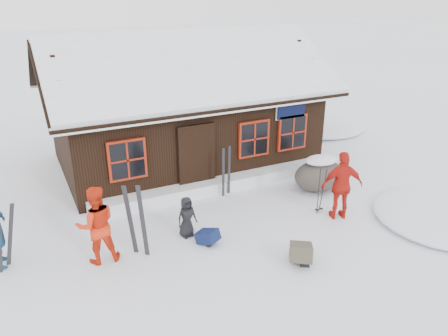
{
  "coord_description": "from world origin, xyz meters",
  "views": [
    {
      "loc": [
        -3.59,
        -8.42,
        5.64
      ],
      "look_at": [
        1.02,
        0.88,
        1.3
      ],
      "focal_mm": 35.0,
      "sensor_mm": 36.0,
      "label": 1
    }
  ],
  "objects_px": {
    "skier_crouched": "(187,217)",
    "ski_pair_left": "(5,238)",
    "ski_poles": "(321,191)",
    "backpack_olive": "(301,255)",
    "skier_orange_right": "(342,186)",
    "skier_orange_left": "(96,225)",
    "backpack_blue": "(208,239)",
    "boulder": "(320,175)"
  },
  "relations": [
    {
      "from": "boulder",
      "to": "backpack_olive",
      "type": "height_order",
      "value": "boulder"
    },
    {
      "from": "ski_poles",
      "to": "backpack_blue",
      "type": "xyz_separation_m",
      "value": [
        -3.34,
        -0.1,
        -0.48
      ]
    },
    {
      "from": "skier_orange_right",
      "to": "ski_poles",
      "type": "distance_m",
      "value": 0.63
    },
    {
      "from": "skier_orange_left",
      "to": "boulder",
      "type": "bearing_deg",
      "value": -169.7
    },
    {
      "from": "skier_orange_right",
      "to": "boulder",
      "type": "relative_size",
      "value": 1.14
    },
    {
      "from": "skier_orange_left",
      "to": "skier_crouched",
      "type": "distance_m",
      "value": 2.15
    },
    {
      "from": "boulder",
      "to": "ski_poles",
      "type": "distance_m",
      "value": 1.46
    },
    {
      "from": "skier_orange_right",
      "to": "backpack_blue",
      "type": "height_order",
      "value": "skier_orange_right"
    },
    {
      "from": "skier_orange_right",
      "to": "backpack_blue",
      "type": "bearing_deg",
      "value": 14.47
    },
    {
      "from": "skier_orange_right",
      "to": "backpack_blue",
      "type": "xyz_separation_m",
      "value": [
        -3.62,
        0.37,
        -0.78
      ]
    },
    {
      "from": "ski_poles",
      "to": "backpack_blue",
      "type": "bearing_deg",
      "value": -178.26
    },
    {
      "from": "boulder",
      "to": "ski_pair_left",
      "type": "bearing_deg",
      "value": -179.07
    },
    {
      "from": "skier_orange_right",
      "to": "skier_crouched",
      "type": "bearing_deg",
      "value": 7.1
    },
    {
      "from": "ski_pair_left",
      "to": "boulder",
      "type": "bearing_deg",
      "value": -26.26
    },
    {
      "from": "skier_orange_right",
      "to": "ski_poles",
      "type": "xyz_separation_m",
      "value": [
        -0.28,
        0.47,
        -0.31
      ]
    },
    {
      "from": "backpack_olive",
      "to": "skier_crouched",
      "type": "bearing_deg",
      "value": 164.42
    },
    {
      "from": "ski_pair_left",
      "to": "backpack_olive",
      "type": "xyz_separation_m",
      "value": [
        5.74,
        -2.71,
        -0.53
      ]
    },
    {
      "from": "skier_crouched",
      "to": "ski_poles",
      "type": "distance_m",
      "value": 3.67
    },
    {
      "from": "skier_orange_right",
      "to": "backpack_olive",
      "type": "distance_m",
      "value": 2.54
    },
    {
      "from": "backpack_blue",
      "to": "ski_pair_left",
      "type": "bearing_deg",
      "value": 135.56
    },
    {
      "from": "ski_poles",
      "to": "backpack_olive",
      "type": "xyz_separation_m",
      "value": [
        -1.82,
        -1.69,
        -0.44
      ]
    },
    {
      "from": "backpack_blue",
      "to": "skier_orange_left",
      "type": "bearing_deg",
      "value": 140.0
    },
    {
      "from": "boulder",
      "to": "ski_poles",
      "type": "height_order",
      "value": "ski_poles"
    },
    {
      "from": "backpack_olive",
      "to": "ski_poles",
      "type": "bearing_deg",
      "value": 76.91
    },
    {
      "from": "skier_orange_left",
      "to": "ski_pair_left",
      "type": "relative_size",
      "value": 1.2
    },
    {
      "from": "boulder",
      "to": "ski_poles",
      "type": "xyz_separation_m",
      "value": [
        -0.88,
        -1.15,
        0.13
      ]
    },
    {
      "from": "backpack_blue",
      "to": "ski_poles",
      "type": "bearing_deg",
      "value": -27.87
    },
    {
      "from": "ski_pair_left",
      "to": "skier_orange_left",
      "type": "bearing_deg",
      "value": -47.66
    },
    {
      "from": "skier_orange_right",
      "to": "ski_pair_left",
      "type": "height_order",
      "value": "skier_orange_right"
    },
    {
      "from": "skier_orange_left",
      "to": "ski_poles",
      "type": "relative_size",
      "value": 1.38
    },
    {
      "from": "skier_orange_left",
      "to": "ski_pair_left",
      "type": "height_order",
      "value": "skier_orange_left"
    },
    {
      "from": "skier_crouched",
      "to": "boulder",
      "type": "xyz_separation_m",
      "value": [
        4.52,
        0.71,
        -0.04
      ]
    },
    {
      "from": "boulder",
      "to": "ski_poles",
      "type": "relative_size",
      "value": 1.24
    },
    {
      "from": "backpack_blue",
      "to": "backpack_olive",
      "type": "bearing_deg",
      "value": -75.87
    },
    {
      "from": "skier_orange_right",
      "to": "skier_crouched",
      "type": "distance_m",
      "value": 4.04
    },
    {
      "from": "skier_orange_left",
      "to": "backpack_blue",
      "type": "bearing_deg",
      "value": 172.94
    },
    {
      "from": "skier_crouched",
      "to": "boulder",
      "type": "distance_m",
      "value": 4.58
    },
    {
      "from": "skier_crouched",
      "to": "backpack_blue",
      "type": "relative_size",
      "value": 2.1
    },
    {
      "from": "backpack_olive",
      "to": "skier_orange_right",
      "type": "bearing_deg",
      "value": 64.22
    },
    {
      "from": "ski_pair_left",
      "to": "backpack_olive",
      "type": "relative_size",
      "value": 2.34
    },
    {
      "from": "skier_orange_right",
      "to": "ski_poles",
      "type": "bearing_deg",
      "value": -39.15
    },
    {
      "from": "skier_crouched",
      "to": "ski_pair_left",
      "type": "distance_m",
      "value": 3.97
    }
  ]
}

